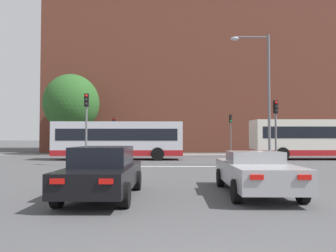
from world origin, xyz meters
TOP-DOWN VIEW (x-y plane):
  - stop_line_strip at (0.00, 16.51)m, footprint 9.09×0.30m
  - far_pavement at (0.00, 30.52)m, footprint 70.10×2.50m
  - brick_civic_building at (2.89, 41.50)m, footprint 36.75×14.36m
  - car_saloon_left at (-2.47, 6.33)m, footprint 1.99×4.60m
  - car_roadster_right at (2.13, 6.94)m, footprint 2.07×4.83m
  - bus_crossing_lead at (-4.28, 22.72)m, footprint 10.03×2.65m
  - bus_crossing_trailing at (11.43, 22.79)m, footprint 10.03×2.72m
  - traffic_light_near_left at (-5.48, 16.96)m, footprint 0.26×0.31m
  - traffic_light_far_left at (-5.79, 30.07)m, footprint 0.26×0.31m
  - traffic_light_near_right at (6.24, 16.94)m, footprint 0.26×0.31m
  - traffic_light_far_right at (6.10, 29.92)m, footprint 0.26×0.31m
  - street_lamp_junction at (5.36, 16.69)m, footprint 2.42×0.36m
  - pedestrian_waiting at (0.88, 29.89)m, footprint 0.39×0.46m
  - tree_by_building at (-10.31, 30.80)m, footprint 5.72×5.72m
  - tree_kerbside at (-11.19, 34.11)m, footprint 4.28×4.28m

SIDE VIEW (x-z plane):
  - stop_line_strip at x=0.00m, z-range 0.00..0.01m
  - far_pavement at x=0.00m, z-range 0.00..0.01m
  - car_roadster_right at x=2.13m, z-range 0.03..1.33m
  - car_saloon_left at x=-2.47m, z-range 0.01..1.49m
  - pedestrian_waiting at x=0.88m, z-range 0.16..1.95m
  - bus_crossing_lead at x=-4.28m, z-range 0.10..3.07m
  - bus_crossing_trailing at x=11.43m, z-range 0.12..3.25m
  - traffic_light_far_left at x=-5.79m, z-range 0.67..4.46m
  - traffic_light_near_right at x=6.24m, z-range 0.71..4.75m
  - traffic_light_far_right at x=6.10m, z-range 0.71..4.80m
  - traffic_light_near_left at x=-5.48m, z-range 0.75..5.21m
  - tree_kerbside at x=-11.19m, z-range 1.27..8.33m
  - street_lamp_junction at x=5.36m, z-range 0.86..8.96m
  - tree_by_building at x=-10.31m, z-range 1.16..9.49m
  - brick_civic_building at x=2.89m, z-range -3.14..24.71m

